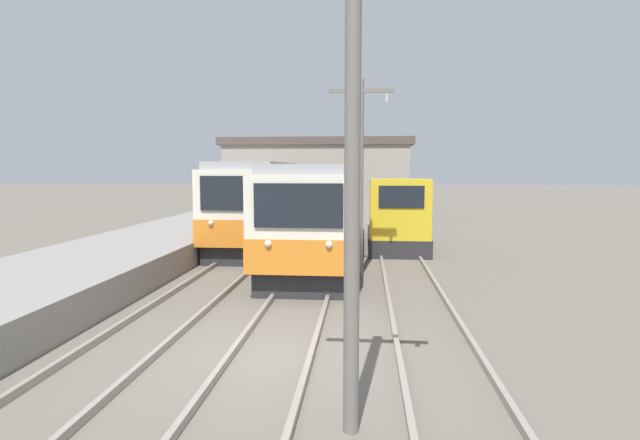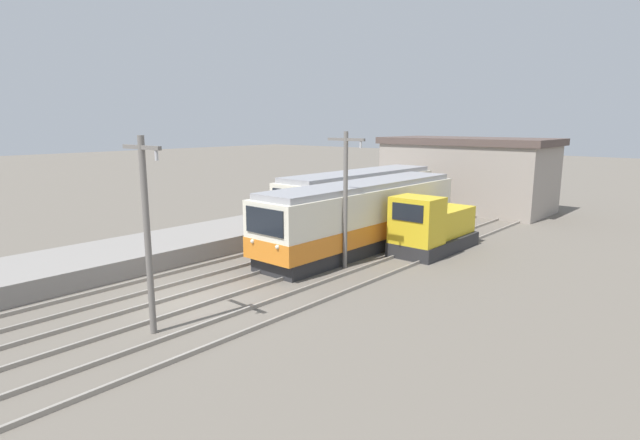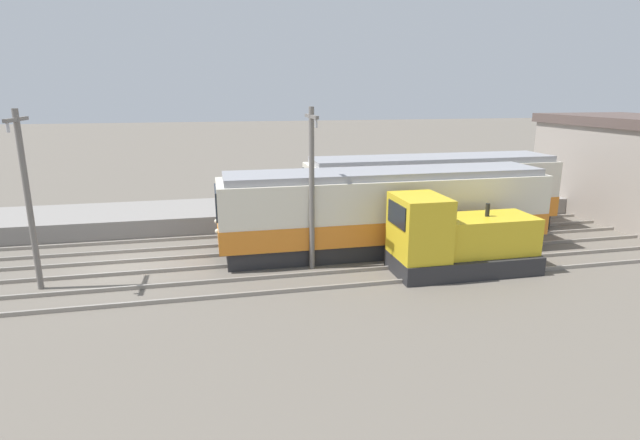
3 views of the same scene
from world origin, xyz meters
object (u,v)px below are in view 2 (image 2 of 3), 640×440
at_px(shunting_locomotive, 432,228).
at_px(catenary_mast_mid, 346,194).
at_px(commuter_train_left, 360,203).
at_px(catenary_mast_near, 147,228).
at_px(commuter_train_center, 363,218).

relative_size(shunting_locomotive, catenary_mast_mid, 0.90).
bearing_deg(catenary_mast_mid, shunting_locomotive, 74.19).
height_order(shunting_locomotive, catenary_mast_mid, catenary_mast_mid).
xyz_separation_m(commuter_train_left, shunting_locomotive, (5.80, -1.57, -0.49)).
distance_m(catenary_mast_near, catenary_mast_mid, 9.65).
bearing_deg(shunting_locomotive, catenary_mast_near, -95.71).
height_order(commuter_train_left, catenary_mast_near, catenary_mast_near).
bearing_deg(catenary_mast_mid, commuter_train_center, 113.75).
relative_size(commuter_train_left, shunting_locomotive, 2.26).
distance_m(commuter_train_left, shunting_locomotive, 6.03).
height_order(catenary_mast_near, catenary_mast_mid, same).
bearing_deg(commuter_train_left, catenary_mast_near, -75.36).
bearing_deg(shunting_locomotive, catenary_mast_mid, -105.81).
height_order(shunting_locomotive, catenary_mast_near, catenary_mast_near).
height_order(commuter_train_left, shunting_locomotive, commuter_train_left).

